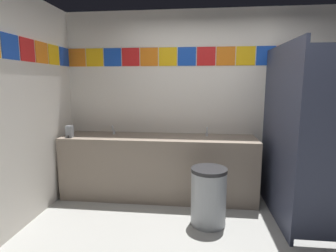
% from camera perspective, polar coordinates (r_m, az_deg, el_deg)
% --- Properties ---
extents(wall_back, '(4.33, 0.09, 2.62)m').
position_cam_1_polar(wall_back, '(3.96, 9.84, 4.79)').
color(wall_back, silver).
rests_on(wall_back, ground_plane).
extents(vanity_counter, '(2.68, 0.60, 0.87)m').
position_cam_1_polar(vanity_counter, '(3.83, -2.03, -8.56)').
color(vanity_counter, gray).
rests_on(vanity_counter, ground_plane).
extents(faucet_left, '(0.04, 0.10, 0.14)m').
position_cam_1_polar(faucet_left, '(3.95, -11.54, -1.00)').
color(faucet_left, silver).
rests_on(faucet_left, vanity_counter).
extents(faucet_right, '(0.04, 0.10, 0.14)m').
position_cam_1_polar(faucet_right, '(3.76, 8.26, -1.41)').
color(faucet_right, silver).
rests_on(faucet_right, vanity_counter).
extents(soap_dispenser, '(0.09, 0.09, 0.16)m').
position_cam_1_polar(soap_dispenser, '(3.90, -20.22, -1.13)').
color(soap_dispenser, gray).
rests_on(soap_dispenser, vanity_counter).
extents(stall_divider, '(0.92, 1.35, 2.04)m').
position_cam_1_polar(stall_divider, '(3.24, 26.54, -2.30)').
color(stall_divider, '#33384C').
rests_on(stall_divider, ground_plane).
extents(toilet, '(0.39, 0.49, 0.74)m').
position_cam_1_polar(toilet, '(3.97, 27.39, -11.13)').
color(toilet, white).
rests_on(toilet, ground_plane).
extents(trash_bin, '(0.41, 0.41, 0.67)m').
position_cam_1_polar(trash_bin, '(3.19, 8.62, -14.55)').
color(trash_bin, '#999EA3').
rests_on(trash_bin, ground_plane).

